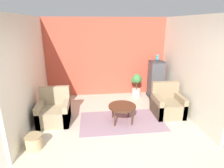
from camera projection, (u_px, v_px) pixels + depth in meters
The scene contains 12 objects.
ground_plane at pixel (122, 156), 3.57m from camera, with size 20.00×20.00×0.00m, color beige.
wall_back_accent at pixel (106, 58), 6.33m from camera, with size 4.13×0.06×2.61m.
wall_left at pixel (28, 72), 4.50m from camera, with size 0.06×3.32×2.61m.
wall_right at pixel (188, 67), 4.96m from camera, with size 0.06×3.32×2.61m.
area_rug at pixel (122, 121), 4.82m from camera, with size 2.13×1.23×0.01m.
coffee_table at pixel (122, 107), 4.70m from camera, with size 0.69×0.69×0.45m.
armchair_left at pixel (54, 112), 4.73m from camera, with size 0.76×0.74×0.87m.
armchair_right at pixel (167, 105), 5.12m from camera, with size 0.76×0.74×0.87m.
birdcage at pixel (156, 80), 6.26m from camera, with size 0.46×0.46×1.25m.
parrot at pixel (157, 58), 6.03m from camera, with size 0.10×0.18×0.22m.
potted_plant at pixel (137, 84), 6.36m from camera, with size 0.36×0.32×0.79m.
wicker_basket at pixel (34, 142), 3.75m from camera, with size 0.34×0.34×0.30m.
Camera 1 is at (-0.55, -2.92, 2.42)m, focal length 30.00 mm.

